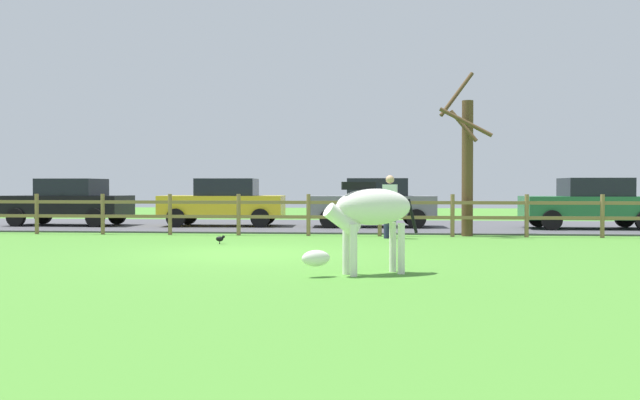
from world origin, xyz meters
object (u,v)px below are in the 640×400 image
object	(u,v)px
bare_tree	(467,162)
crow_on_grass	(220,239)
visitor_near_fence	(390,204)
parked_car_grey	(373,202)
parked_car_yellow	(224,202)
parked_car_black	(69,202)
zebra	(369,214)
parked_car_green	(591,203)

from	to	relation	value
bare_tree	crow_on_grass	distance (m)	7.09
bare_tree	visitor_near_fence	xyz separation A→B (m)	(-2.08, -1.08, -1.12)
parked_car_grey	parked_car_yellow	xyz separation A→B (m)	(-4.91, 0.02, 0.00)
parked_car_black	crow_on_grass	bearing A→B (deg)	-43.17
bare_tree	zebra	size ratio (longest dim) A/B	2.56
parked_car_grey	parked_car_black	bearing A→B (deg)	-179.17
crow_on_grass	parked_car_green	world-z (taller)	parked_car_green
parked_car_grey	zebra	bearing A→B (deg)	-89.38
bare_tree	parked_car_yellow	world-z (taller)	bare_tree
parked_car_green	parked_car_grey	size ratio (longest dim) A/B	0.99
zebra	parked_car_yellow	bearing A→B (deg)	113.33
bare_tree	parked_car_yellow	distance (m)	8.26
crow_on_grass	zebra	bearing A→B (deg)	-55.57
zebra	parked_car_yellow	distance (m)	12.72
zebra	crow_on_grass	size ratio (longest dim) A/B	8.28
zebra	visitor_near_fence	world-z (taller)	visitor_near_fence
parked_car_black	parked_car_yellow	distance (m)	5.24
parked_car_yellow	visitor_near_fence	size ratio (longest dim) A/B	2.49
bare_tree	parked_car_yellow	bearing A→B (deg)	156.50
parked_car_green	parked_car_black	size ratio (longest dim) A/B	1.00
bare_tree	parked_car_black	distance (m)	13.16
parked_car_yellow	visitor_near_fence	bearing A→B (deg)	-38.73
visitor_near_fence	crow_on_grass	bearing A→B (deg)	-152.12
bare_tree	parked_car_green	distance (m)	5.12
parked_car_green	parked_car_grey	distance (m)	6.70
zebra	bare_tree	bearing A→B (deg)	73.69
parked_car_green	visitor_near_fence	distance (m)	7.31
bare_tree	parked_car_green	xyz separation A→B (m)	(4.10, 2.82, -1.18)
parked_car_yellow	parked_car_black	bearing A→B (deg)	-178.12
bare_tree	visitor_near_fence	world-z (taller)	bare_tree
parked_car_green	crow_on_grass	bearing A→B (deg)	-149.38
zebra	crow_on_grass	world-z (taller)	zebra
crow_on_grass	parked_car_grey	bearing A→B (deg)	61.67
parked_car_black	parked_car_yellow	world-z (taller)	same
crow_on_grass	visitor_near_fence	distance (m)	4.56
parked_car_yellow	visitor_near_fence	world-z (taller)	visitor_near_fence
crow_on_grass	parked_car_black	world-z (taller)	parked_car_black
zebra	parked_car_black	bearing A→B (deg)	131.77
crow_on_grass	parked_car_black	size ratio (longest dim) A/B	0.05
visitor_near_fence	bare_tree	bearing A→B (deg)	27.53
zebra	parked_car_green	bearing A→B (deg)	59.72
crow_on_grass	parked_car_grey	size ratio (longest dim) A/B	0.05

